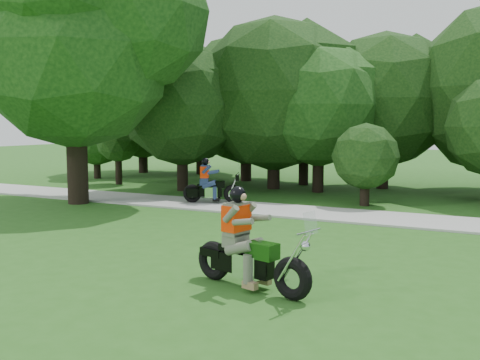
% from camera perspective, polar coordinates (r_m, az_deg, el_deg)
% --- Properties ---
extents(ground, '(100.00, 100.00, 0.00)m').
position_cam_1_polar(ground, '(7.82, 8.32, -14.03)').
color(ground, '#275A19').
rests_on(ground, ground).
extents(walkway, '(60.00, 2.20, 0.06)m').
position_cam_1_polar(walkway, '(15.39, 17.62, -4.12)').
color(walkway, '#A3A39E').
rests_on(walkway, ground).
extents(tree_line, '(39.11, 12.00, 7.74)m').
position_cam_1_polar(tree_line, '(21.87, 22.66, 8.16)').
color(tree_line, black).
rests_on(tree_line, ground).
extents(big_tree_west, '(8.64, 6.56, 9.96)m').
position_cam_1_polar(big_tree_west, '(19.09, -16.72, 15.11)').
color(big_tree_west, black).
rests_on(big_tree_west, ground).
extents(chopper_motorcycle, '(2.30, 0.96, 1.66)m').
position_cam_1_polar(chopper_motorcycle, '(8.75, 0.60, -7.59)').
color(chopper_motorcycle, black).
rests_on(chopper_motorcycle, ground).
extents(touring_motorcycle, '(1.86, 1.13, 1.49)m').
position_cam_1_polar(touring_motorcycle, '(17.65, -3.37, -0.69)').
color(touring_motorcycle, black).
rests_on(touring_motorcycle, walkway).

